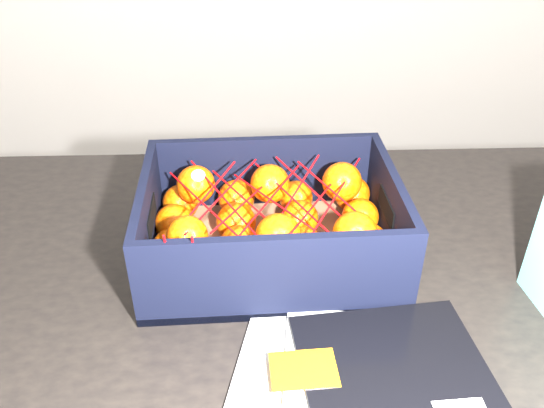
{
  "coord_description": "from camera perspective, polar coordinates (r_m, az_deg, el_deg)",
  "views": [
    {
      "loc": [
        -0.27,
        -0.47,
        1.27
      ],
      "look_at": [
        -0.22,
        0.15,
        0.86
      ],
      "focal_mm": 37.38,
      "sensor_mm": 36.0,
      "label": 1
    }
  ],
  "objects": [
    {
      "name": "table",
      "position": [
        0.85,
        4.0,
        -13.76
      ],
      "size": [
        1.23,
        0.84,
        0.75
      ],
      "color": "black",
      "rests_on": "ground"
    },
    {
      "name": "magazine_stack",
      "position": [
        0.65,
        9.87,
        -19.61
      ],
      "size": [
        0.34,
        0.32,
        0.02
      ],
      "color": "silver",
      "rests_on": "table"
    },
    {
      "name": "produce_crate",
      "position": [
        0.81,
        -0.15,
        -2.85
      ],
      "size": [
        0.35,
        0.27,
        0.13
      ],
      "color": "brown",
      "rests_on": "table"
    },
    {
      "name": "clementine_heap",
      "position": [
        0.8,
        -0.35,
        -2.21
      ],
      "size": [
        0.33,
        0.25,
        0.1
      ],
      "color": "#E54D04",
      "rests_on": "produce_crate"
    },
    {
      "name": "mesh_net",
      "position": [
        0.77,
        -0.77,
        0.19
      ],
      "size": [
        0.29,
        0.24,
        0.09
      ],
      "color": "red",
      "rests_on": "clementine_heap"
    }
  ]
}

